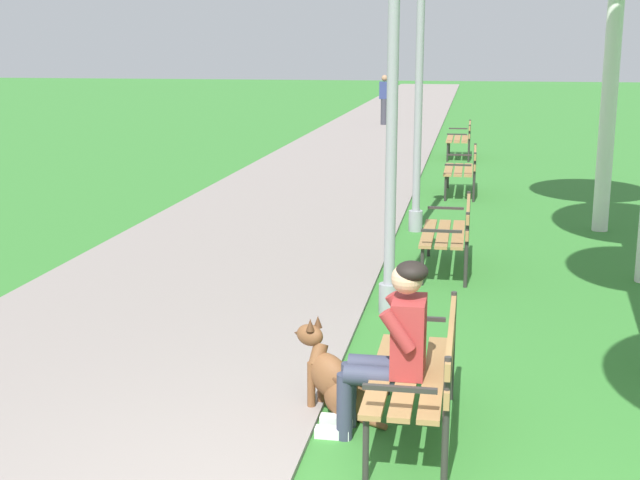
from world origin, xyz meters
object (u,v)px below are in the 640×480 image
at_px(park_bench_far, 464,166).
at_px(park_bench_furthest, 462,136).
at_px(park_bench_near, 423,367).
at_px(lamp_post_near, 393,80).
at_px(dog_brown, 335,381).
at_px(person_seated_on_near_bench, 392,342).
at_px(lamp_post_mid, 419,88).
at_px(pedestrian_distant, 384,100).
at_px(park_bench_mid, 452,229).

relative_size(park_bench_far, park_bench_furthest, 1.00).
height_order(park_bench_far, park_bench_furthest, same).
bearing_deg(park_bench_near, park_bench_furthest, 89.98).
bearing_deg(lamp_post_near, dog_brown, -93.21).
bearing_deg(lamp_post_near, person_seated_on_near_bench, -84.04).
relative_size(park_bench_far, person_seated_on_near_bench, 1.20).
xyz_separation_m(lamp_post_mid, pedestrian_distant, (-2.14, 16.20, -1.20)).
bearing_deg(dog_brown, park_bench_furthest, 87.50).
bearing_deg(park_bench_near, park_bench_mid, 89.12).
relative_size(lamp_post_near, pedestrian_distant, 2.71).
relative_size(park_bench_mid, lamp_post_mid, 0.38).
distance_m(park_bench_far, park_bench_furthest, 5.14).
xyz_separation_m(park_bench_mid, park_bench_furthest, (-0.06, 10.52, 0.00)).
bearing_deg(dog_brown, park_bench_near, -22.07).
height_order(park_bench_far, lamp_post_near, lamp_post_near).
xyz_separation_m(park_bench_furthest, dog_brown, (-0.64, -14.79, -0.25)).
bearing_deg(person_seated_on_near_bench, park_bench_near, 5.02).
height_order(park_bench_far, pedestrian_distant, pedestrian_distant).
height_order(lamp_post_near, pedestrian_distant, lamp_post_near).
distance_m(park_bench_mid, lamp_post_near, 2.58).
relative_size(dog_brown, lamp_post_mid, 0.19).
height_order(park_bench_mid, lamp_post_mid, lamp_post_mid).
xyz_separation_m(park_bench_near, park_bench_far, (0.14, 9.91, 0.00)).
relative_size(park_bench_near, lamp_post_near, 0.34).
bearing_deg(lamp_post_mid, pedestrian_distant, 97.54).
relative_size(dog_brown, lamp_post_near, 0.17).
bearing_deg(park_bench_mid, park_bench_near, -90.88).
bearing_deg(park_bench_near, lamp_post_mid, 94.24).
bearing_deg(park_bench_near, person_seated_on_near_bench, -174.98).
height_order(park_bench_far, dog_brown, park_bench_far).
height_order(park_bench_near, pedestrian_distant, pedestrian_distant).
relative_size(park_bench_furthest, dog_brown, 1.96).
xyz_separation_m(park_bench_near, park_bench_furthest, (0.01, 15.05, 0.00)).
relative_size(park_bench_far, lamp_post_mid, 0.38).
bearing_deg(pedestrian_distant, park_bench_mid, -81.61).
distance_m(park_bench_near, lamp_post_near, 3.34).
bearing_deg(pedestrian_distant, park_bench_near, -83.42).
xyz_separation_m(park_bench_near, lamp_post_near, (-0.50, 2.77, 1.80)).
bearing_deg(lamp_post_near, park_bench_far, 84.90).
bearing_deg(park_bench_far, park_bench_mid, -90.74).
relative_size(park_bench_furthest, lamp_post_mid, 0.38).
bearing_deg(park_bench_mid, park_bench_far, 89.26).
xyz_separation_m(park_bench_far, dog_brown, (-0.78, -9.65, -0.25)).
bearing_deg(park_bench_far, dog_brown, -94.61).
bearing_deg(lamp_post_mid, park_bench_near, -85.76).
xyz_separation_m(park_bench_near, dog_brown, (-0.64, 0.26, -0.25)).
bearing_deg(park_bench_near, lamp_post_near, 100.20).
distance_m(park_bench_far, lamp_post_mid, 3.61).
distance_m(park_bench_mid, dog_brown, 4.33).
bearing_deg(person_seated_on_near_bench, lamp_post_near, 95.96).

